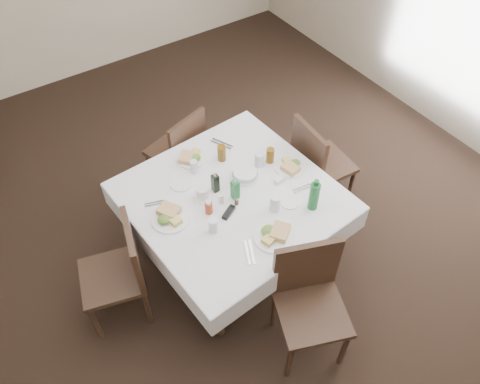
{
  "coord_description": "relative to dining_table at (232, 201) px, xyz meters",
  "views": [
    {
      "loc": [
        -1.13,
        -1.87,
        3.42
      ],
      "look_at": [
        0.18,
        0.08,
        0.8
      ],
      "focal_mm": 35.0,
      "sensor_mm": 36.0,
      "label": 1
    }
  ],
  "objects": [
    {
      "name": "ground_plane",
      "position": [
        -0.13,
        -0.11,
        -0.69
      ],
      "size": [
        7.0,
        7.0,
        0.0
      ],
      "primitive_type": "plane",
      "color": "black"
    },
    {
      "name": "room_shell",
      "position": [
        -0.13,
        -0.11,
        1.02
      ],
      "size": [
        6.04,
        7.04,
        2.8
      ],
      "color": "#C3B293",
      "rests_on": "ground"
    },
    {
      "name": "dining_table",
      "position": [
        0.0,
        0.0,
        0.0
      ],
      "size": [
        1.58,
        1.58,
        0.76
      ],
      "color": "black",
      "rests_on": "ground"
    },
    {
      "name": "chair_north",
      "position": [
        0.04,
        0.92,
        -0.17
      ],
      "size": [
        0.54,
        0.54,
        0.91
      ],
      "color": "black",
      "rests_on": "ground"
    },
    {
      "name": "chair_south",
      "position": [
        0.03,
        -0.91,
        -0.13
      ],
      "size": [
        0.6,
        0.6,
        0.98
      ],
      "color": "black",
      "rests_on": "ground"
    },
    {
      "name": "chair_east",
      "position": [
        0.94,
        0.08,
        -0.14
      ],
      "size": [
        0.49,
        0.49,
        0.96
      ],
      "color": "black",
      "rests_on": "ground"
    },
    {
      "name": "chair_west",
      "position": [
        -0.94,
        0.02,
        -0.15
      ],
      "size": [
        0.55,
        0.55,
        0.94
      ],
      "color": "black",
      "rests_on": "ground"
    },
    {
      "name": "meal_north",
      "position": [
        -0.06,
        0.51,
        0.09
      ],
      "size": [
        0.25,
        0.25,
        0.06
      ],
      "color": "white",
      "rests_on": "dining_table"
    },
    {
      "name": "meal_south",
      "position": [
        0.03,
        -0.49,
        0.1
      ],
      "size": [
        0.29,
        0.29,
        0.06
      ],
      "color": "white",
      "rests_on": "dining_table"
    },
    {
      "name": "meal_east",
      "position": [
        0.55,
        -0.02,
        0.09
      ],
      "size": [
        0.25,
        0.25,
        0.05
      ],
      "color": "white",
      "rests_on": "dining_table"
    },
    {
      "name": "meal_west",
      "position": [
        -0.5,
        0.06,
        0.1
      ],
      "size": [
        0.29,
        0.29,
        0.06
      ],
      "color": "white",
      "rests_on": "dining_table"
    },
    {
      "name": "side_plate_a",
      "position": [
        -0.26,
        0.31,
        0.08
      ],
      "size": [
        0.18,
        0.18,
        0.01
      ],
      "color": "white",
      "rests_on": "dining_table"
    },
    {
      "name": "side_plate_b",
      "position": [
        0.32,
        -0.31,
        0.08
      ],
      "size": [
        0.14,
        0.14,
        0.01
      ],
      "color": "white",
      "rests_on": "dining_table"
    },
    {
      "name": "water_n",
      "position": [
        -0.11,
        0.37,
        0.13
      ],
      "size": [
        0.06,
        0.06,
        0.11
      ],
      "color": "silver",
      "rests_on": "dining_table"
    },
    {
      "name": "water_s",
      "position": [
        0.18,
        -0.29,
        0.14
      ],
      "size": [
        0.08,
        0.08,
        0.14
      ],
      "color": "silver",
      "rests_on": "dining_table"
    },
    {
      "name": "water_e",
      "position": [
        0.35,
        0.15,
        0.13
      ],
      "size": [
        0.07,
        0.07,
        0.12
      ],
      "color": "silver",
      "rests_on": "dining_table"
    },
    {
      "name": "water_w",
      "position": [
        -0.3,
        -0.21,
        0.13
      ],
      "size": [
        0.07,
        0.07,
        0.12
      ],
      "color": "silver",
      "rests_on": "dining_table"
    },
    {
      "name": "iced_tea_a",
      "position": [
        0.14,
        0.37,
        0.14
      ],
      "size": [
        0.07,
        0.07,
        0.14
      ],
      "color": "brown",
      "rests_on": "dining_table"
    },
    {
      "name": "iced_tea_b",
      "position": [
        0.46,
        0.14,
        0.14
      ],
      "size": [
        0.06,
        0.06,
        0.13
      ],
      "color": "brown",
      "rests_on": "dining_table"
    },
    {
      "name": "bread_basket",
      "position": [
        0.19,
        0.1,
        0.1
      ],
      "size": [
        0.2,
        0.2,
        0.07
      ],
      "color": "silver",
      "rests_on": "dining_table"
    },
    {
      "name": "oil_cruet_dark",
      "position": [
        -0.08,
        0.11,
        0.16
      ],
      "size": [
        0.05,
        0.05,
        0.2
      ],
      "color": "black",
      "rests_on": "dining_table"
    },
    {
      "name": "oil_cruet_green",
      "position": [
        0.01,
        -0.03,
        0.17
      ],
      "size": [
        0.05,
        0.05,
        0.22
      ],
      "color": "#1A6B2E",
      "rests_on": "dining_table"
    },
    {
      "name": "ketchup_bottle",
      "position": [
        -0.23,
        -0.05,
        0.13
      ],
      "size": [
        0.06,
        0.06,
        0.12
      ],
      "color": "#A6381B",
      "rests_on": "dining_table"
    },
    {
      "name": "salt_shaker",
      "position": [
        -0.11,
        -0.02,
        0.11
      ],
      "size": [
        0.04,
        0.04,
        0.08
      ],
      "color": "white",
      "rests_on": "dining_table"
    },
    {
      "name": "pepper_shaker",
      "position": [
        -0.02,
        -0.09,
        0.11
      ],
      "size": [
        0.03,
        0.03,
        0.07
      ],
      "color": "#432E1C",
      "rests_on": "dining_table"
    },
    {
      "name": "coffee_mug",
      "position": [
        -0.2,
        0.1,
        0.12
      ],
      "size": [
        0.15,
        0.15,
        0.11
      ],
      "color": "white",
      "rests_on": "dining_table"
    },
    {
      "name": "sunglasses",
      "position": [
        -0.12,
        -0.14,
        0.09
      ],
      "size": [
        0.14,
        0.1,
        0.03
      ],
      "color": "black",
      "rests_on": "dining_table"
    },
    {
      "name": "green_bottle",
      "position": [
        0.43,
        -0.43,
        0.2
      ],
      "size": [
        0.07,
        0.07,
        0.29
      ],
      "color": "#1A6B2E",
      "rests_on": "dining_table"
    },
    {
      "name": "sugar_caddy",
      "position": [
        0.38,
        -0.09,
        0.09
      ],
      "size": [
        0.09,
        0.06,
        0.04
      ],
      "color": "white",
      "rests_on": "dining_table"
    },
    {
      "name": "cutlery_n",
      "position": [
        0.24,
        0.53,
        0.08
      ],
      "size": [
        0.13,
        0.2,
        0.01
      ],
      "color": "silver",
      "rests_on": "dining_table"
    },
    {
      "name": "cutlery_s",
      "position": [
        -0.19,
        -0.51,
        0.08
      ],
      "size": [
        0.13,
        0.2,
        0.01
      ],
      "color": "silver",
      "rests_on": "dining_table"
    },
    {
      "name": "cutlery_e",
      "position": [
        0.49,
        -0.25,
        0.08
      ],
      "size": [
        0.16,
        0.06,
        0.01
      ],
      "color": "silver",
      "rests_on": "dining_table"
    },
    {
      "name": "cutlery_w",
      "position": [
        -0.52,
        0.25,
        0.08
      ],
      "size": [
        0.16,
        0.08,
        0.01
      ],
      "color": "silver",
      "rests_on": "dining_table"
    }
  ]
}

